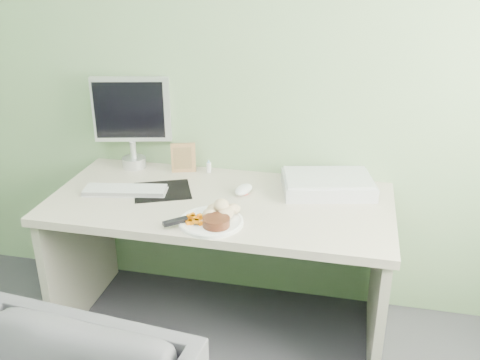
% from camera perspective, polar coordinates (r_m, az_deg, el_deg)
% --- Properties ---
extents(wall_back, '(3.50, 0.00, 3.50)m').
position_cam_1_polar(wall_back, '(2.66, -0.31, 13.52)').
color(wall_back, gray).
rests_on(wall_back, floor).
extents(desk, '(1.60, 0.75, 0.73)m').
position_cam_1_polar(desk, '(2.59, -2.11, -5.75)').
color(desk, beige).
rests_on(desk, floor).
extents(plate, '(0.28, 0.28, 0.01)m').
position_cam_1_polar(plate, '(2.29, -3.12, -4.48)').
color(plate, white).
rests_on(plate, desk).
extents(steak, '(0.13, 0.13, 0.04)m').
position_cam_1_polar(steak, '(2.24, -2.56, -4.48)').
color(steak, black).
rests_on(steak, plate).
extents(potato_pile, '(0.16, 0.14, 0.07)m').
position_cam_1_polar(potato_pile, '(2.31, -2.00, -3.05)').
color(potato_pile, '#AC8053').
rests_on(potato_pile, plate).
extents(carrot_heap, '(0.07, 0.06, 0.04)m').
position_cam_1_polar(carrot_heap, '(2.27, -4.80, -4.03)').
color(carrot_heap, orange).
rests_on(carrot_heap, plate).
extents(steak_knife, '(0.22, 0.21, 0.02)m').
position_cam_1_polar(steak_knife, '(2.28, -5.89, -4.19)').
color(steak_knife, silver).
rests_on(steak_knife, plate).
extents(mousepad, '(0.34, 0.32, 0.00)m').
position_cam_1_polar(mousepad, '(2.62, -8.28, -1.14)').
color(mousepad, black).
rests_on(mousepad, desk).
extents(keyboard, '(0.40, 0.18, 0.02)m').
position_cam_1_polar(keyboard, '(2.63, -12.15, -1.02)').
color(keyboard, white).
rests_on(keyboard, desk).
extents(computer_mouse, '(0.10, 0.13, 0.04)m').
position_cam_1_polar(computer_mouse, '(2.56, 0.38, -1.03)').
color(computer_mouse, white).
rests_on(computer_mouse, desk).
extents(photo_frame, '(0.13, 0.05, 0.16)m').
position_cam_1_polar(photo_frame, '(2.80, -6.06, 2.38)').
color(photo_frame, olive).
rests_on(photo_frame, desk).
extents(eyedrop_bottle, '(0.02, 0.02, 0.07)m').
position_cam_1_polar(eyedrop_bottle, '(2.80, -3.35, 1.45)').
color(eyedrop_bottle, white).
rests_on(eyedrop_bottle, desk).
extents(scanner, '(0.48, 0.37, 0.07)m').
position_cam_1_polar(scanner, '(2.61, 9.32, -0.51)').
color(scanner, silver).
rests_on(scanner, desk).
extents(monitor, '(0.40, 0.15, 0.48)m').
position_cam_1_polar(monitor, '(2.86, -11.47, 6.58)').
color(monitor, silver).
rests_on(monitor, desk).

